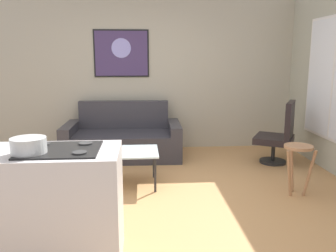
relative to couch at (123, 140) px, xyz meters
name	(u,v)px	position (x,y,z in m)	size (l,w,h in m)	color
ground	(152,201)	(0.42, -1.85, -0.30)	(6.40, 6.40, 0.04)	tan
back_wall	(147,71)	(0.42, 0.58, 1.12)	(6.40, 0.05, 2.80)	#ADA690
couch	(123,140)	(0.00, 0.00, 0.00)	(1.91, 0.98, 0.90)	#2F2E34
coffee_table	(121,154)	(0.05, -1.34, 0.14)	(0.95, 0.64, 0.46)	silver
armchair	(280,134)	(2.44, -0.56, 0.18)	(0.77, 0.78, 0.98)	black
bar_stool	(298,156)	(2.17, -1.81, 0.20)	(0.38, 0.38, 0.61)	#A97650
kitchen_counter	(32,207)	(-0.56, -3.03, 0.19)	(1.42, 0.64, 0.96)	silver
mixing_bowl	(29,146)	(-0.52, -3.13, 0.71)	(0.26, 0.26, 0.13)	silver
wall_painting	(121,53)	(-0.02, 0.53, 1.42)	(0.95, 0.03, 0.81)	black
window	(334,79)	(3.01, -0.95, 1.06)	(0.03, 1.52, 1.76)	silver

